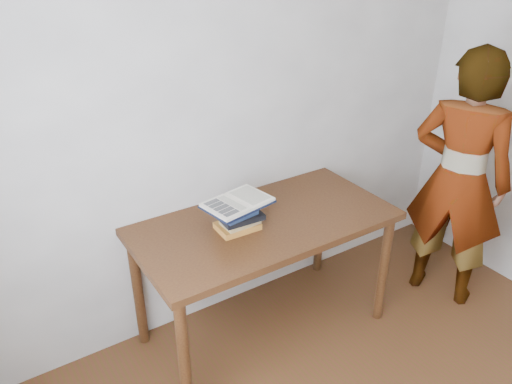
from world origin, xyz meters
TOP-DOWN VIEW (x-y plane):
  - desk at (-0.02, 1.38)m, footprint 1.48×0.74m
  - book_stack at (-0.19, 1.38)m, footprint 0.25×0.18m
  - open_book at (-0.19, 1.39)m, footprint 0.39×0.30m
  - reader at (1.22, 1.05)m, footprint 0.62×0.73m

SIDE VIEW (x-z plane):
  - desk at x=-0.02m, z-range 0.30..1.09m
  - reader at x=1.22m, z-range 0.00..1.69m
  - book_stack at x=-0.19m, z-range 0.79..0.94m
  - open_book at x=-0.19m, z-range 0.94..0.97m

